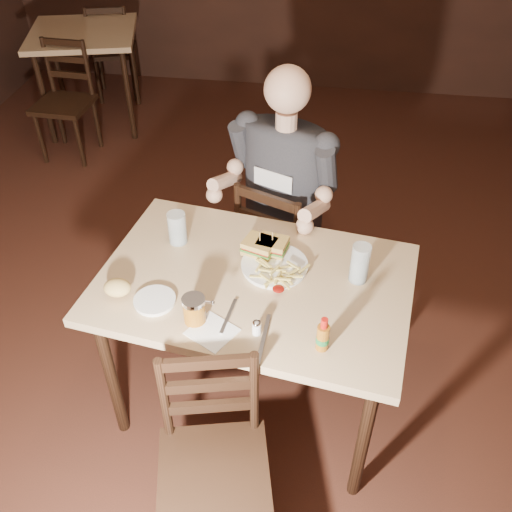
# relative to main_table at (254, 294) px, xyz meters

# --- Properties ---
(room_shell) EXTENTS (7.00, 7.00, 7.00)m
(room_shell) POSITION_rel_main_table_xyz_m (0.26, 0.12, 0.71)
(room_shell) COLOR black
(room_shell) RESTS_ON ground
(main_table) EXTENTS (1.32, 0.97, 0.77)m
(main_table) POSITION_rel_main_table_xyz_m (0.00, 0.00, 0.00)
(main_table) COLOR tan
(main_table) RESTS_ON ground
(bg_table) EXTENTS (0.98, 0.98, 0.77)m
(bg_table) POSITION_rel_main_table_xyz_m (-1.74, 2.62, -0.01)
(bg_table) COLOR tan
(bg_table) RESTS_ON ground
(chair_far) EXTENTS (0.52, 0.54, 0.84)m
(chair_far) POSITION_rel_main_table_xyz_m (0.05, 0.66, -0.27)
(chair_far) COLOR black
(chair_far) RESTS_ON ground
(chair_near) EXTENTS (0.47, 0.50, 0.84)m
(chair_near) POSITION_rel_main_table_xyz_m (-0.05, -0.64, -0.27)
(chair_near) COLOR black
(chair_near) RESTS_ON ground
(bg_chair_far) EXTENTS (0.49, 0.51, 0.83)m
(bg_chair_far) POSITION_rel_main_table_xyz_m (-1.74, 3.17, -0.27)
(bg_chair_far) COLOR black
(bg_chair_far) RESTS_ON ground
(bg_chair_near) EXTENTS (0.41, 0.45, 0.84)m
(bg_chair_near) POSITION_rel_main_table_xyz_m (-1.74, 2.07, -0.27)
(bg_chair_near) COLOR black
(bg_chair_near) RESTS_ON ground
(diner) EXTENTS (0.66, 0.60, 0.94)m
(diner) POSITION_rel_main_table_xyz_m (0.03, 0.61, 0.22)
(diner) COLOR #2B2B30
(diner) RESTS_ON chair_far
(dinner_plate) EXTENTS (0.30, 0.30, 0.01)m
(dinner_plate) POSITION_rel_main_table_xyz_m (0.07, 0.08, 0.09)
(dinner_plate) COLOR white
(dinner_plate) RESTS_ON main_table
(sandwich_left) EXTENTS (0.14, 0.12, 0.10)m
(sandwich_left) POSITION_rel_main_table_xyz_m (0.05, 0.16, 0.15)
(sandwich_left) COLOR tan
(sandwich_left) RESTS_ON dinner_plate
(sandwich_right) EXTENTS (0.15, 0.14, 0.10)m
(sandwich_right) POSITION_rel_main_table_xyz_m (0.00, 0.15, 0.15)
(sandwich_right) COLOR tan
(sandwich_right) RESTS_ON dinner_plate
(fries_pile) EXTENTS (0.27, 0.21, 0.04)m
(fries_pile) POSITION_rel_main_table_xyz_m (0.10, 0.02, 0.11)
(fries_pile) COLOR #D5BF54
(fries_pile) RESTS_ON dinner_plate
(ketchup_dollop) EXTENTS (0.05, 0.05, 0.01)m
(ketchup_dollop) POSITION_rel_main_table_xyz_m (0.10, -0.06, 0.10)
(ketchup_dollop) COLOR maroon
(ketchup_dollop) RESTS_ON dinner_plate
(glass_left) EXTENTS (0.09, 0.09, 0.14)m
(glass_left) POSITION_rel_main_table_xyz_m (-0.35, 0.19, 0.15)
(glass_left) COLOR silver
(glass_left) RESTS_ON main_table
(glass_right) EXTENTS (0.08, 0.08, 0.17)m
(glass_right) POSITION_rel_main_table_xyz_m (0.40, 0.06, 0.16)
(glass_right) COLOR silver
(glass_right) RESTS_ON main_table
(hot_sauce) EXTENTS (0.05, 0.05, 0.14)m
(hot_sauce) POSITION_rel_main_table_xyz_m (0.28, -0.31, 0.15)
(hot_sauce) COLOR #915310
(hot_sauce) RESTS_ON main_table
(salt_shaker) EXTENTS (0.04, 0.04, 0.06)m
(salt_shaker) POSITION_rel_main_table_xyz_m (0.05, -0.28, 0.11)
(salt_shaker) COLOR white
(salt_shaker) RESTS_ON main_table
(syrup_dispenser) EXTENTS (0.10, 0.10, 0.11)m
(syrup_dispenser) POSITION_rel_main_table_xyz_m (-0.18, -0.25, 0.13)
(syrup_dispenser) COLOR #915310
(syrup_dispenser) RESTS_ON main_table
(napkin) EXTENTS (0.20, 0.20, 0.00)m
(napkin) POSITION_rel_main_table_xyz_m (-0.11, -0.29, 0.08)
(napkin) COLOR white
(napkin) RESTS_ON main_table
(knife) EXTENTS (0.02, 0.23, 0.01)m
(knife) POSITION_rel_main_table_xyz_m (0.08, -0.30, 0.09)
(knife) COLOR silver
(knife) RESTS_ON napkin
(fork) EXTENTS (0.04, 0.18, 0.01)m
(fork) POSITION_rel_main_table_xyz_m (-0.06, -0.21, 0.09)
(fork) COLOR silver
(fork) RESTS_ON napkin
(side_plate) EXTENTS (0.17, 0.17, 0.01)m
(side_plate) POSITION_rel_main_table_xyz_m (-0.35, -0.18, 0.09)
(side_plate) COLOR white
(side_plate) RESTS_ON main_table
(bread_roll) EXTENTS (0.12, 0.10, 0.06)m
(bread_roll) POSITION_rel_main_table_xyz_m (-0.50, -0.16, 0.12)
(bread_roll) COLOR tan
(bread_roll) RESTS_ON side_plate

